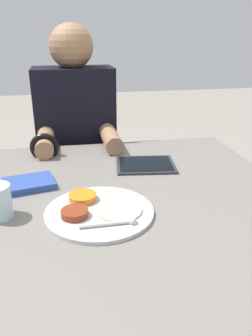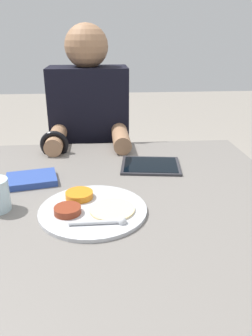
# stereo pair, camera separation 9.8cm
# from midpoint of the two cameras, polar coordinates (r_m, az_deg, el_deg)

# --- Properties ---
(dining_table) EXTENTS (1.16, 1.00, 0.70)m
(dining_table) POSITION_cam_midpoint_polar(r_m,az_deg,el_deg) (1.15, -6.80, -21.11)
(dining_table) COLOR slate
(dining_table) RESTS_ON ground_plane
(thali_tray) EXTENTS (0.28, 0.28, 0.03)m
(thali_tray) POSITION_cam_midpoint_polar(r_m,az_deg,el_deg) (0.87, -8.22, -7.42)
(thali_tray) COLOR #B7BABF
(thali_tray) RESTS_ON dining_table
(red_notebook) EXTENTS (0.17, 0.14, 0.02)m
(red_notebook) POSITION_cam_midpoint_polar(r_m,az_deg,el_deg) (1.06, -19.22, -2.71)
(red_notebook) COLOR silver
(red_notebook) RESTS_ON dining_table
(tablet_device) EXTENTS (0.22, 0.19, 0.01)m
(tablet_device) POSITION_cam_midpoint_polar(r_m,az_deg,el_deg) (1.16, 1.00, 0.54)
(tablet_device) COLOR #28282D
(tablet_device) RESTS_ON dining_table
(person_diner) EXTENTS (0.36, 0.43, 1.18)m
(person_diner) POSITION_cam_midpoint_polar(r_m,az_deg,el_deg) (1.60, -10.10, 0.84)
(person_diner) COLOR black
(person_diner) RESTS_ON ground_plane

